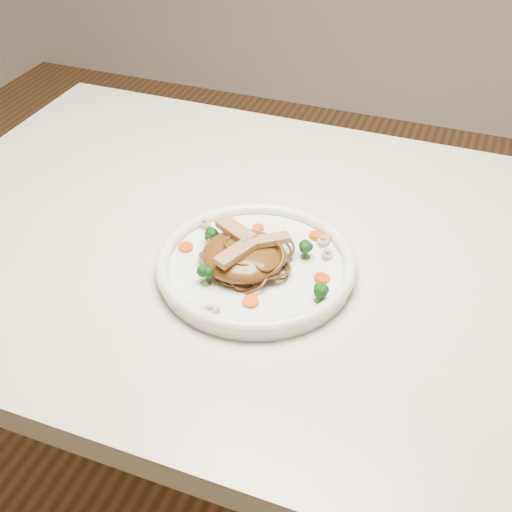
% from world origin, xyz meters
% --- Properties ---
extents(table, '(1.20, 0.80, 0.75)m').
position_xyz_m(table, '(0.00, 0.00, 0.65)').
color(table, beige).
rests_on(table, ground).
extents(plate, '(0.32, 0.32, 0.02)m').
position_xyz_m(plate, '(-0.00, -0.07, 0.76)').
color(plate, white).
rests_on(plate, table).
extents(noodle_mound, '(0.14, 0.14, 0.04)m').
position_xyz_m(noodle_mound, '(-0.02, -0.08, 0.78)').
color(noodle_mound, '#5B3911').
rests_on(noodle_mound, plate).
extents(chicken_a, '(0.06, 0.05, 0.01)m').
position_xyz_m(chicken_a, '(0.01, -0.06, 0.80)').
color(chicken_a, tan).
rests_on(chicken_a, noodle_mound).
extents(chicken_b, '(0.07, 0.06, 0.01)m').
position_xyz_m(chicken_b, '(-0.04, -0.06, 0.81)').
color(chicken_b, tan).
rests_on(chicken_b, noodle_mound).
extents(chicken_c, '(0.05, 0.07, 0.01)m').
position_xyz_m(chicken_c, '(-0.02, -0.10, 0.81)').
color(chicken_c, tan).
rests_on(chicken_c, noodle_mound).
extents(broccoli_0, '(0.03, 0.03, 0.03)m').
position_xyz_m(broccoli_0, '(0.06, -0.03, 0.78)').
color(broccoli_0, '#11450E').
rests_on(broccoli_0, plate).
extents(broccoli_1, '(0.03, 0.03, 0.03)m').
position_xyz_m(broccoli_1, '(-0.08, -0.05, 0.78)').
color(broccoli_1, '#11450E').
rests_on(broccoli_1, plate).
extents(broccoli_2, '(0.04, 0.04, 0.03)m').
position_xyz_m(broccoli_2, '(-0.05, -0.14, 0.78)').
color(broccoli_2, '#11450E').
rests_on(broccoli_2, plate).
extents(broccoli_3, '(0.03, 0.03, 0.03)m').
position_xyz_m(broccoli_3, '(0.10, -0.12, 0.78)').
color(broccoli_3, '#11450E').
rests_on(broccoli_3, plate).
extents(carrot_0, '(0.02, 0.02, 0.00)m').
position_xyz_m(carrot_0, '(0.06, 0.02, 0.77)').
color(carrot_0, '#EE4208').
rests_on(carrot_0, plate).
extents(carrot_1, '(0.03, 0.03, 0.00)m').
position_xyz_m(carrot_1, '(-0.11, -0.08, 0.77)').
color(carrot_1, '#EE4208').
rests_on(carrot_1, plate).
extents(carrot_2, '(0.03, 0.03, 0.00)m').
position_xyz_m(carrot_2, '(0.09, -0.07, 0.77)').
color(carrot_2, '#EE4208').
rests_on(carrot_2, plate).
extents(carrot_3, '(0.02, 0.02, 0.00)m').
position_xyz_m(carrot_3, '(-0.03, 0.01, 0.77)').
color(carrot_3, '#EE4208').
rests_on(carrot_3, plate).
extents(carrot_4, '(0.03, 0.03, 0.00)m').
position_xyz_m(carrot_4, '(0.02, -0.15, 0.77)').
color(carrot_4, '#EE4208').
rests_on(carrot_4, plate).
extents(mushroom_0, '(0.03, 0.03, 0.01)m').
position_xyz_m(mushroom_0, '(-0.02, -0.18, 0.77)').
color(mushroom_0, beige).
rests_on(mushroom_0, plate).
extents(mushroom_1, '(0.02, 0.02, 0.01)m').
position_xyz_m(mushroom_1, '(0.09, -0.02, 0.77)').
color(mushroom_1, beige).
rests_on(mushroom_1, plate).
extents(mushroom_2, '(0.04, 0.04, 0.01)m').
position_xyz_m(mushroom_2, '(-0.11, -0.01, 0.77)').
color(mushroom_2, beige).
rests_on(mushroom_2, plate).
extents(mushroom_3, '(0.03, 0.03, 0.01)m').
position_xyz_m(mushroom_3, '(0.07, 0.01, 0.77)').
color(mushroom_3, beige).
rests_on(mushroom_3, plate).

